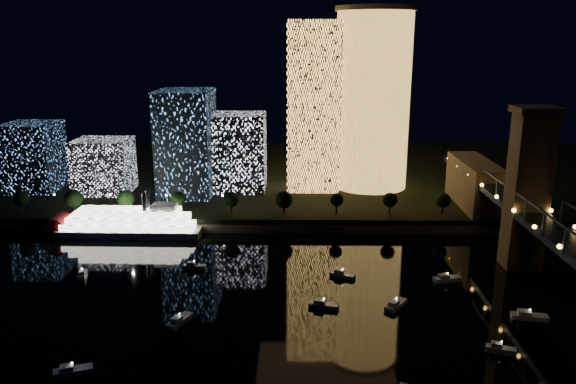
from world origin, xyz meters
TOP-DOWN VIEW (x-y plane):
  - ground at (0.00, 0.00)m, footprint 520.00×520.00m
  - far_bank at (0.00, 160.00)m, footprint 420.00×160.00m
  - seawall at (0.00, 82.00)m, footprint 420.00×6.00m
  - tower_cylindrical at (27.57, 130.41)m, footprint 34.00×34.00m
  - tower_rectangular at (1.84, 128.02)m, footprint 22.50×22.50m
  - midrise_blocks at (-64.94, 120.55)m, footprint 111.35×33.84m
  - riverboat at (-68.35, 77.29)m, footprint 55.96×12.60m
  - motorboats at (0.04, 14.50)m, footprint 130.25×73.53m
  - esplanade_trees at (-37.36, 88.00)m, footprint 165.75×6.98m
  - street_lamps at (-34.00, 94.00)m, footprint 132.70×0.70m

SIDE VIEW (x-z plane):
  - ground at x=0.00m, z-range 0.00..0.00m
  - motorboats at x=0.04m, z-range -0.58..2.20m
  - seawall at x=0.00m, z-range 0.00..3.00m
  - far_bank at x=0.00m, z-range 0.00..5.00m
  - riverboat at x=-68.35m, z-range -4.09..12.71m
  - street_lamps at x=-34.00m, z-range 6.20..11.85m
  - esplanade_trees at x=-37.36m, z-range 5.97..14.96m
  - midrise_blocks at x=-64.94m, z-range 0.51..44.34m
  - tower_rectangular at x=1.84m, z-range 5.00..76.60m
  - tower_cylindrical at x=27.57m, z-range 5.13..82.37m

